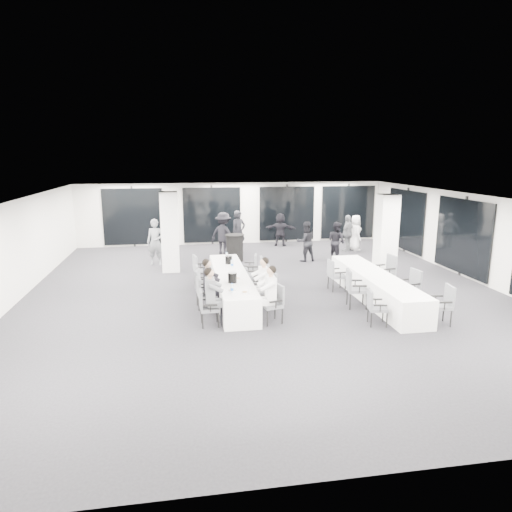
{
  "coord_description": "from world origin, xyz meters",
  "views": [
    {
      "loc": [
        -2.39,
        -12.79,
        4.04
      ],
      "look_at": [
        -0.31,
        -0.2,
        1.2
      ],
      "focal_mm": 32.0,
      "sensor_mm": 36.0,
      "label": 1
    }
  ],
  "objects_px": {
    "chair_main_right_mid": "(263,281)",
    "chair_main_right_far": "(251,267)",
    "chair_side_right_near": "(443,302)",
    "standing_guest_e": "(355,231)",
    "banquet_table_main": "(231,286)",
    "cocktail_table": "(235,248)",
    "standing_guest_d": "(348,231)",
    "standing_guest_b": "(306,239)",
    "ice_bucket_near": "(232,278)",
    "chair_main_right_fourth": "(257,272)",
    "chair_main_left_near": "(206,305)",
    "chair_side_left_mid": "(354,286)",
    "chair_main_left_mid": "(203,284)",
    "standing_guest_f": "(280,227)",
    "chair_side_left_far": "(335,273)",
    "standing_guest_c": "(223,232)",
    "standing_guest_h": "(336,239)",
    "standing_guest_a": "(239,229)",
    "chair_side_left_near": "(375,305)",
    "ice_bucket_far": "(229,260)",
    "chair_side_right_far": "(387,269)",
    "chair_main_left_far": "(200,268)",
    "chair_main_right_second": "(267,289)",
    "standing_guest_g": "(155,239)",
    "chair_main_left_fourth": "(201,278)",
    "chair_main_right_near": "(274,301)",
    "chair_main_left_second": "(204,293)",
    "chair_side_right_mid": "(411,284)"
  },
  "relations": [
    {
      "from": "chair_main_right_fourth",
      "to": "chair_side_right_near",
      "type": "xyz_separation_m",
      "value": [
        4.0,
        -3.51,
        -0.04
      ]
    },
    {
      "from": "chair_main_left_far",
      "to": "standing_guest_d",
      "type": "distance_m",
      "value": 7.7
    },
    {
      "from": "banquet_table_main",
      "to": "chair_main_right_second",
      "type": "xyz_separation_m",
      "value": [
        0.84,
        -1.11,
        0.21
      ]
    },
    {
      "from": "chair_side_right_mid",
      "to": "chair_main_left_mid",
      "type": "bearing_deg",
      "value": 70.45
    },
    {
      "from": "standing_guest_a",
      "to": "standing_guest_e",
      "type": "relative_size",
      "value": 1.18
    },
    {
      "from": "chair_main_right_mid",
      "to": "standing_guest_b",
      "type": "height_order",
      "value": "standing_guest_b"
    },
    {
      "from": "chair_main_right_near",
      "to": "chair_side_right_mid",
      "type": "distance_m",
      "value": 4.08
    },
    {
      "from": "chair_main_right_fourth",
      "to": "chair_main_left_second",
      "type": "bearing_deg",
      "value": 141.32
    },
    {
      "from": "chair_main_left_far",
      "to": "standing_guest_a",
      "type": "height_order",
      "value": "standing_guest_a"
    },
    {
      "from": "chair_main_right_far",
      "to": "chair_side_right_far",
      "type": "distance_m",
      "value": 4.24
    },
    {
      "from": "chair_side_right_far",
      "to": "standing_guest_a",
      "type": "xyz_separation_m",
      "value": [
        -3.85,
        5.9,
        0.42
      ]
    },
    {
      "from": "chair_side_left_mid",
      "to": "standing_guest_b",
      "type": "bearing_deg",
      "value": -172.18
    },
    {
      "from": "chair_side_left_near",
      "to": "ice_bucket_far",
      "type": "height_order",
      "value": "ice_bucket_far"
    },
    {
      "from": "standing_guest_b",
      "to": "ice_bucket_near",
      "type": "bearing_deg",
      "value": 47.09
    },
    {
      "from": "standing_guest_e",
      "to": "ice_bucket_far",
      "type": "height_order",
      "value": "standing_guest_e"
    },
    {
      "from": "chair_main_left_near",
      "to": "standing_guest_h",
      "type": "relative_size",
      "value": 0.52
    },
    {
      "from": "chair_main_left_fourth",
      "to": "chair_main_right_far",
      "type": "height_order",
      "value": "chair_main_right_far"
    },
    {
      "from": "standing_guest_g",
      "to": "ice_bucket_near",
      "type": "xyz_separation_m",
      "value": [
        2.25,
        -5.55,
        -0.09
      ]
    },
    {
      "from": "standing_guest_f",
      "to": "standing_guest_g",
      "type": "bearing_deg",
      "value": 46.29
    },
    {
      "from": "cocktail_table",
      "to": "standing_guest_a",
      "type": "distance_m",
      "value": 1.57
    },
    {
      "from": "chair_main_right_second",
      "to": "standing_guest_e",
      "type": "bearing_deg",
      "value": -50.52
    },
    {
      "from": "chair_side_left_far",
      "to": "ice_bucket_far",
      "type": "xyz_separation_m",
      "value": [
        -3.12,
        0.87,
        0.33
      ]
    },
    {
      "from": "chair_main_right_fourth",
      "to": "ice_bucket_near",
      "type": "bearing_deg",
      "value": 155.52
    },
    {
      "from": "banquet_table_main",
      "to": "cocktail_table",
      "type": "xyz_separation_m",
      "value": [
        0.66,
        4.71,
        0.15
      ]
    },
    {
      "from": "standing_guest_h",
      "to": "chair_side_left_near",
      "type": "bearing_deg",
      "value": 142.71
    },
    {
      "from": "chair_side_left_mid",
      "to": "chair_side_left_far",
      "type": "distance_m",
      "value": 1.6
    },
    {
      "from": "standing_guest_d",
      "to": "ice_bucket_far",
      "type": "bearing_deg",
      "value": -3.08
    },
    {
      "from": "standing_guest_d",
      "to": "standing_guest_e",
      "type": "height_order",
      "value": "standing_guest_d"
    },
    {
      "from": "standing_guest_h",
      "to": "chair_main_left_mid",
      "type": "bearing_deg",
      "value": 104.02
    },
    {
      "from": "chair_main_right_fourth",
      "to": "chair_main_right_near",
      "type": "bearing_deg",
      "value": -175.25
    },
    {
      "from": "chair_main_left_near",
      "to": "chair_side_left_mid",
      "type": "relative_size",
      "value": 0.86
    },
    {
      "from": "standing_guest_e",
      "to": "standing_guest_f",
      "type": "bearing_deg",
      "value": 62.6
    },
    {
      "from": "chair_main_left_mid",
      "to": "standing_guest_f",
      "type": "xyz_separation_m",
      "value": [
        3.87,
        7.66,
        0.31
      ]
    },
    {
      "from": "chair_main_left_mid",
      "to": "chair_side_right_near",
      "type": "bearing_deg",
      "value": 80.68
    },
    {
      "from": "cocktail_table",
      "to": "chair_main_left_near",
      "type": "xyz_separation_m",
      "value": [
        -1.48,
        -6.73,
        -0.01
      ]
    },
    {
      "from": "banquet_table_main",
      "to": "chair_main_right_far",
      "type": "xyz_separation_m",
      "value": [
        0.83,
        1.61,
        0.14
      ]
    },
    {
      "from": "chair_side_right_far",
      "to": "standing_guest_b",
      "type": "bearing_deg",
      "value": 12.81
    },
    {
      "from": "chair_main_left_second",
      "to": "chair_main_right_fourth",
      "type": "distance_m",
      "value": 2.42
    },
    {
      "from": "chair_main_left_fourth",
      "to": "chair_side_right_near",
      "type": "relative_size",
      "value": 0.88
    },
    {
      "from": "chair_main_left_mid",
      "to": "chair_main_right_far",
      "type": "relative_size",
      "value": 1.04
    },
    {
      "from": "chair_main_left_mid",
      "to": "standing_guest_g",
      "type": "distance_m",
      "value": 5.13
    },
    {
      "from": "chair_side_right_near",
      "to": "standing_guest_e",
      "type": "height_order",
      "value": "standing_guest_e"
    },
    {
      "from": "chair_main_right_mid",
      "to": "chair_main_right_second",
      "type": "bearing_deg",
      "value": -170.26
    },
    {
      "from": "chair_side_right_far",
      "to": "chair_side_right_near",
      "type": "bearing_deg",
      "value": 171.93
    },
    {
      "from": "standing_guest_d",
      "to": "banquet_table_main",
      "type": "bearing_deg",
      "value": 3.12
    },
    {
      "from": "standing_guest_c",
      "to": "ice_bucket_near",
      "type": "xyz_separation_m",
      "value": [
        -0.39,
        -6.62,
        -0.13
      ]
    },
    {
      "from": "standing_guest_g",
      "to": "standing_guest_h",
      "type": "xyz_separation_m",
      "value": [
        6.9,
        -0.39,
        -0.12
      ]
    },
    {
      "from": "chair_main_right_mid",
      "to": "standing_guest_d",
      "type": "height_order",
      "value": "standing_guest_d"
    },
    {
      "from": "chair_main_right_mid",
      "to": "chair_main_right_far",
      "type": "xyz_separation_m",
      "value": [
        -0.01,
        2.04,
        -0.07
      ]
    },
    {
      "from": "chair_side_right_near",
      "to": "chair_side_right_mid",
      "type": "xyz_separation_m",
      "value": [
        -0.0,
        1.58,
        -0.0
      ]
    }
  ]
}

